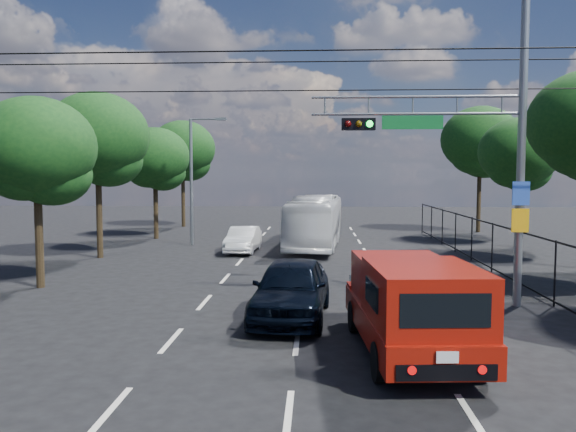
# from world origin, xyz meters

# --- Properties ---
(ground) EXTENTS (120.00, 120.00, 0.00)m
(ground) POSITION_xyz_m (0.00, 0.00, 0.00)
(ground) COLOR black
(ground) RESTS_ON ground
(lane_markings) EXTENTS (6.12, 38.00, 0.01)m
(lane_markings) POSITION_xyz_m (-0.00, 14.00, 0.01)
(lane_markings) COLOR beige
(lane_markings) RESTS_ON ground
(signal_mast) EXTENTS (6.43, 0.39, 9.50)m
(signal_mast) POSITION_xyz_m (5.28, 7.99, 5.24)
(signal_mast) COLOR slate
(signal_mast) RESTS_ON ground
(streetlight_left) EXTENTS (2.09, 0.22, 7.08)m
(streetlight_left) POSITION_xyz_m (-6.33, 22.00, 3.94)
(streetlight_left) COLOR slate
(streetlight_left) RESTS_ON ground
(utility_wires) EXTENTS (22.00, 5.04, 0.74)m
(utility_wires) POSITION_xyz_m (0.00, 8.83, 7.23)
(utility_wires) COLOR black
(utility_wires) RESTS_ON ground
(fence_right) EXTENTS (0.06, 34.03, 2.00)m
(fence_right) POSITION_xyz_m (7.60, 12.17, 1.03)
(fence_right) COLOR black
(fence_right) RESTS_ON ground
(tree_right_d) EXTENTS (4.32, 4.32, 7.02)m
(tree_right_d) POSITION_xyz_m (11.42, 22.02, 4.85)
(tree_right_d) COLOR black
(tree_right_d) RESTS_ON ground
(tree_right_e) EXTENTS (5.28, 5.28, 8.58)m
(tree_right_e) POSITION_xyz_m (11.62, 30.02, 5.94)
(tree_right_e) COLOR black
(tree_right_e) RESTS_ON ground
(tree_left_b) EXTENTS (4.08, 4.08, 6.63)m
(tree_left_b) POSITION_xyz_m (-9.18, 10.02, 4.58)
(tree_left_b) COLOR black
(tree_left_b) RESTS_ON ground
(tree_left_c) EXTENTS (4.80, 4.80, 7.80)m
(tree_left_c) POSITION_xyz_m (-9.78, 17.02, 5.40)
(tree_left_c) COLOR black
(tree_left_c) RESTS_ON ground
(tree_left_d) EXTENTS (4.20, 4.20, 6.83)m
(tree_left_d) POSITION_xyz_m (-9.38, 25.02, 4.72)
(tree_left_d) COLOR black
(tree_left_d) RESTS_ON ground
(tree_left_e) EXTENTS (4.92, 4.92, 7.99)m
(tree_left_e) POSITION_xyz_m (-9.58, 33.02, 5.53)
(tree_left_e) COLOR black
(tree_left_e) RESTS_ON ground
(red_pickup) EXTENTS (2.50, 5.91, 2.15)m
(red_pickup) POSITION_xyz_m (2.51, 3.23, 1.15)
(red_pickup) COLOR black
(red_pickup) RESTS_ON ground
(navy_hatchback) EXTENTS (2.32, 4.98, 1.65)m
(navy_hatchback) POSITION_xyz_m (-0.23, 6.26, 0.82)
(navy_hatchback) COLOR black
(navy_hatchback) RESTS_ON ground
(white_bus) EXTENTS (3.23, 10.21, 2.80)m
(white_bus) POSITION_xyz_m (0.43, 21.61, 1.40)
(white_bus) COLOR silver
(white_bus) RESTS_ON ground
(white_van) EXTENTS (1.53, 3.96, 1.28)m
(white_van) POSITION_xyz_m (-3.25, 19.27, 0.64)
(white_van) COLOR white
(white_van) RESTS_ON ground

